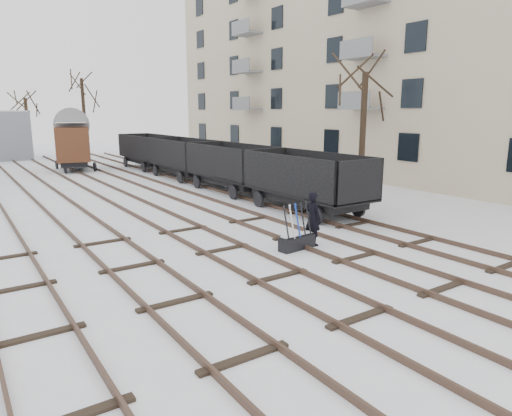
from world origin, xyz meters
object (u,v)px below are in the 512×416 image
Objects in this scene: ground_frame at (297,241)px; worker at (313,219)px; box_van_wagon at (73,142)px; freight_wagon_a at (306,190)px.

worker reaches higher than ground_frame.
box_van_wagon reaches higher than ground_frame.
worker is (0.75, 0.10, 0.63)m from ground_frame.
box_van_wagon is (-5.07, 21.28, 1.12)m from freight_wagon_a.
freight_wagon_a is (3.93, 4.22, 0.72)m from ground_frame.
box_van_wagon reaches higher than worker.
ground_frame is at bearing -132.94° from freight_wagon_a.
ground_frame is 0.82× the size of worker.
ground_frame is 5.81m from freight_wagon_a.
worker is 25.50m from box_van_wagon.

